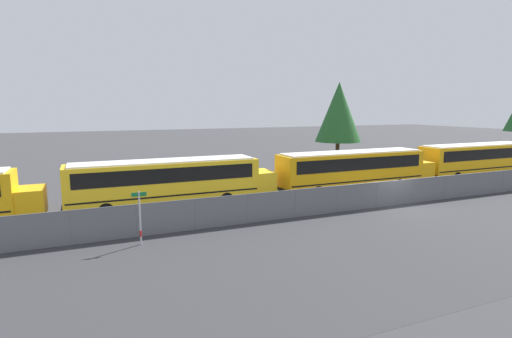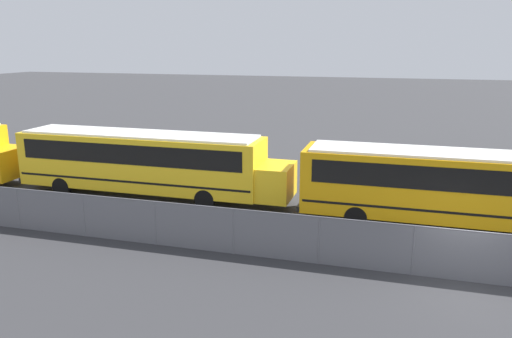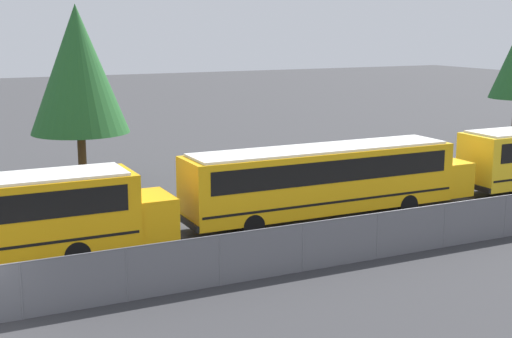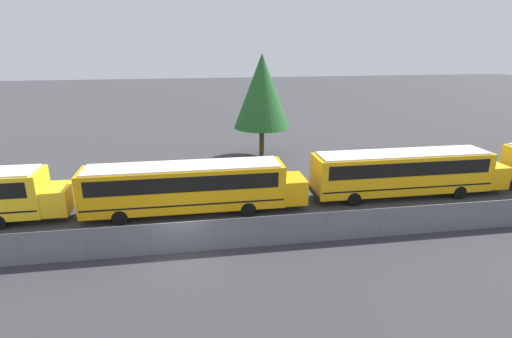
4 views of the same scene
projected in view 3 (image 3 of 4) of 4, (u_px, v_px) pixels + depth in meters
name	position (u px, v px, depth m)	size (l,w,h in m)	color
school_bus_4	(327.00, 176.00, 30.85)	(13.90, 2.56, 3.18)	#EDA80F
tree_2	(78.00, 69.00, 36.64)	(5.08, 5.08, 9.38)	#51381E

